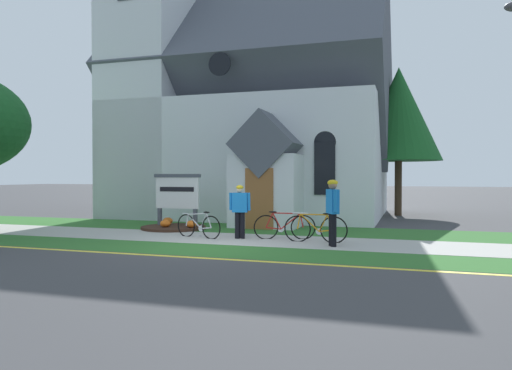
# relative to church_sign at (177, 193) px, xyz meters

# --- Properties ---
(ground) EXTENTS (140.00, 140.00, 0.00)m
(ground) POSITION_rel_church_sign_xyz_m (2.77, 0.26, -1.22)
(ground) COLOR #3D3D3F
(sidewalk_slab) EXTENTS (32.00, 2.48, 0.01)m
(sidewalk_slab) POSITION_rel_church_sign_xyz_m (0.74, -2.08, -1.22)
(sidewalk_slab) COLOR #A8A59E
(sidewalk_slab) RESTS_ON ground
(grass_verge) EXTENTS (32.00, 1.88, 0.01)m
(grass_verge) POSITION_rel_church_sign_xyz_m (0.74, -4.26, -1.22)
(grass_verge) COLOR #2D6628
(grass_verge) RESTS_ON ground
(church_lawn) EXTENTS (24.00, 2.99, 0.01)m
(church_lawn) POSITION_rel_church_sign_xyz_m (0.74, 0.65, -1.22)
(church_lawn) COLOR #2D6628
(church_lawn) RESTS_ON ground
(curb_paint_stripe) EXTENTS (28.00, 0.16, 0.01)m
(curb_paint_stripe) POSITION_rel_church_sign_xyz_m (0.74, -5.35, -1.22)
(curb_paint_stripe) COLOR yellow
(curb_paint_stripe) RESTS_ON ground
(church_building) EXTENTS (12.14, 10.87, 13.89)m
(church_building) POSITION_rel_church_sign_xyz_m (0.24, 6.25, 3.61)
(church_building) COLOR silver
(church_building) RESTS_ON ground
(church_sign) EXTENTS (1.75, 0.15, 1.90)m
(church_sign) POSITION_rel_church_sign_xyz_m (0.00, 0.00, 0.00)
(church_sign) COLOR #474C56
(church_sign) RESTS_ON ground
(flower_bed) EXTENTS (2.21, 2.21, 0.34)m
(flower_bed) POSITION_rel_church_sign_xyz_m (0.01, -0.29, -1.15)
(flower_bed) COLOR #382319
(flower_bed) RESTS_ON ground
(bicycle_white) EXTENTS (1.76, 0.11, 0.84)m
(bicycle_white) POSITION_rel_church_sign_xyz_m (5.29, -2.06, -0.84)
(bicycle_white) COLOR black
(bicycle_white) RESTS_ON ground
(bicycle_orange) EXTENTS (1.72, 0.59, 0.84)m
(bicycle_orange) POSITION_rel_church_sign_xyz_m (4.30, -1.67, -0.85)
(bicycle_orange) COLOR black
(bicycle_orange) RESTS_ON ground
(bicycle_yellow) EXTENTS (1.62, 0.54, 0.81)m
(bicycle_yellow) POSITION_rel_church_sign_xyz_m (1.80, -2.15, -0.86)
(bicycle_yellow) COLOR black
(bicycle_yellow) RESTS_ON ground
(cyclist_in_green_jersey) EXTENTS (0.41, 0.72, 1.74)m
(cyclist_in_green_jersey) POSITION_rel_church_sign_xyz_m (5.86, -2.71, -0.19)
(cyclist_in_green_jersey) COLOR black
(cyclist_in_green_jersey) RESTS_ON ground
(cyclist_in_yellow_jersey) EXTENTS (0.63, 0.29, 1.57)m
(cyclist_in_yellow_jersey) POSITION_rel_church_sign_xyz_m (3.04, -2.00, -0.32)
(cyclist_in_yellow_jersey) COLOR black
(cyclist_in_yellow_jersey) RESTS_ON ground
(roadside_conifer) EXTENTS (3.89, 3.89, 6.82)m
(roadside_conifer) POSITION_rel_church_sign_xyz_m (7.22, 7.98, 3.43)
(roadside_conifer) COLOR #3D2D1E
(roadside_conifer) RESTS_ON ground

